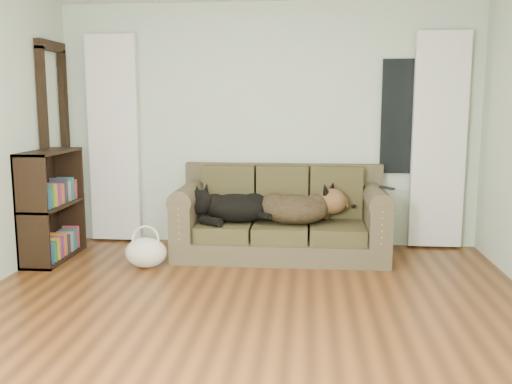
# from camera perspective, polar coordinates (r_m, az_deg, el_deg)

# --- Properties ---
(floor) EXTENTS (5.00, 5.00, 0.00)m
(floor) POSITION_cam_1_polar(r_m,az_deg,el_deg) (4.05, -1.39, -13.68)
(floor) COLOR #472812
(floor) RESTS_ON ground
(wall_back) EXTENTS (4.50, 0.04, 2.60)m
(wall_back) POSITION_cam_1_polar(r_m,az_deg,el_deg) (6.23, 1.22, 6.65)
(wall_back) COLOR #B5D1AC
(wall_back) RESTS_ON ground
(curtain_left) EXTENTS (0.55, 0.08, 2.25)m
(curtain_left) POSITION_cam_1_polar(r_m,az_deg,el_deg) (6.50, -14.03, 5.16)
(curtain_left) COLOR silver
(curtain_left) RESTS_ON ground
(curtain_right) EXTENTS (0.55, 0.08, 2.25)m
(curtain_right) POSITION_cam_1_polar(r_m,az_deg,el_deg) (6.29, 17.81, 4.87)
(curtain_right) COLOR silver
(curtain_right) RESTS_ON ground
(window_pane) EXTENTS (0.50, 0.03, 1.20)m
(window_pane) POSITION_cam_1_polar(r_m,az_deg,el_deg) (6.26, 14.67, 7.29)
(window_pane) COLOR black
(window_pane) RESTS_ON wall_back
(door_casing) EXTENTS (0.07, 0.60, 2.10)m
(door_casing) POSITION_cam_1_polar(r_m,az_deg,el_deg) (6.35, -19.36, 3.93)
(door_casing) COLOR black
(door_casing) RESTS_ON ground
(sofa) EXTENTS (2.11, 0.91, 0.87)m
(sofa) POSITION_cam_1_polar(r_m,az_deg,el_deg) (5.79, 2.52, -2.01)
(sofa) COLOR #2E2215
(sofa) RESTS_ON floor
(dog_black_lab) EXTENTS (0.76, 0.58, 0.29)m
(dog_black_lab) POSITION_cam_1_polar(r_m,az_deg,el_deg) (5.80, -2.37, -1.71)
(dog_black_lab) COLOR black
(dog_black_lab) RESTS_ON sofa
(dog_shepherd) EXTENTS (0.83, 0.66, 0.33)m
(dog_shepherd) POSITION_cam_1_polar(r_m,az_deg,el_deg) (5.74, 4.17, -1.73)
(dog_shepherd) COLOR black
(dog_shepherd) RESTS_ON sofa
(tv_remote) EXTENTS (0.14, 0.19, 0.02)m
(tv_remote) POSITION_cam_1_polar(r_m,az_deg,el_deg) (5.68, 12.99, 0.40)
(tv_remote) COLOR black
(tv_remote) RESTS_ON sofa
(tote_bag) EXTENTS (0.48, 0.43, 0.29)m
(tote_bag) POSITION_cam_1_polar(r_m,az_deg,el_deg) (5.53, -10.95, -5.81)
(tote_bag) COLOR silver
(tote_bag) RESTS_ON floor
(bookshelf) EXTENTS (0.35, 0.88, 1.09)m
(bookshelf) POSITION_cam_1_polar(r_m,az_deg,el_deg) (6.01, -19.74, -1.67)
(bookshelf) COLOR black
(bookshelf) RESTS_ON floor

